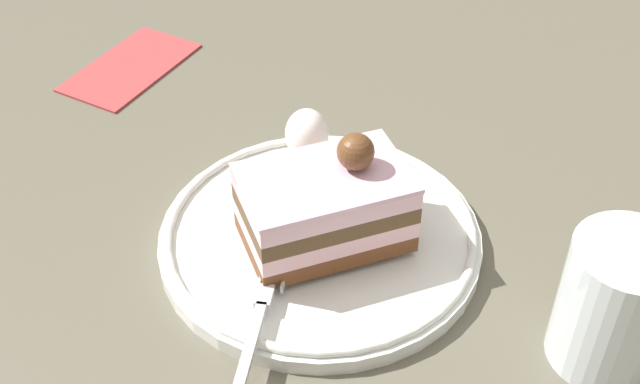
{
  "coord_description": "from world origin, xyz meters",
  "views": [
    {
      "loc": [
        0.21,
        -0.29,
        0.38
      ],
      "look_at": [
        -0.01,
        0.03,
        0.05
      ],
      "focal_mm": 46.7,
      "sensor_mm": 36.0,
      "label": 1
    }
  ],
  "objects_px": {
    "dessert_plate": "(320,237)",
    "folded_napkin": "(130,66)",
    "whipped_cream_dollop": "(307,134)",
    "drink_glass_near": "(614,310)",
    "cake_slice": "(323,204)",
    "fork": "(259,316)"
  },
  "relations": [
    {
      "from": "dessert_plate",
      "to": "folded_napkin",
      "type": "bearing_deg",
      "value": 160.99
    },
    {
      "from": "dessert_plate",
      "to": "whipped_cream_dollop",
      "type": "bearing_deg",
      "value": 131.03
    },
    {
      "from": "whipped_cream_dollop",
      "to": "dessert_plate",
      "type": "bearing_deg",
      "value": -48.97
    },
    {
      "from": "drink_glass_near",
      "to": "cake_slice",
      "type": "bearing_deg",
      "value": -172.84
    },
    {
      "from": "cake_slice",
      "to": "whipped_cream_dollop",
      "type": "height_order",
      "value": "cake_slice"
    },
    {
      "from": "dessert_plate",
      "to": "drink_glass_near",
      "type": "relative_size",
      "value": 2.54
    },
    {
      "from": "whipped_cream_dollop",
      "to": "folded_napkin",
      "type": "distance_m",
      "value": 0.21
    },
    {
      "from": "fork",
      "to": "drink_glass_near",
      "type": "distance_m",
      "value": 0.19
    },
    {
      "from": "dessert_plate",
      "to": "drink_glass_near",
      "type": "xyz_separation_m",
      "value": [
        0.18,
        0.02,
        0.03
      ]
    },
    {
      "from": "dessert_plate",
      "to": "whipped_cream_dollop",
      "type": "xyz_separation_m",
      "value": [
        -0.05,
        0.06,
        0.03
      ]
    },
    {
      "from": "dessert_plate",
      "to": "whipped_cream_dollop",
      "type": "distance_m",
      "value": 0.08
    },
    {
      "from": "fork",
      "to": "whipped_cream_dollop",
      "type": "bearing_deg",
      "value": 114.34
    },
    {
      "from": "fork",
      "to": "folded_napkin",
      "type": "xyz_separation_m",
      "value": [
        -0.26,
        0.17,
        -0.02
      ]
    },
    {
      "from": "fork",
      "to": "dessert_plate",
      "type": "bearing_deg",
      "value": 99.46
    },
    {
      "from": "whipped_cream_dollop",
      "to": "folded_napkin",
      "type": "relative_size",
      "value": 0.33
    },
    {
      "from": "dessert_plate",
      "to": "cake_slice",
      "type": "bearing_deg",
      "value": -43.05
    },
    {
      "from": "whipped_cream_dollop",
      "to": "fork",
      "type": "height_order",
      "value": "whipped_cream_dollop"
    },
    {
      "from": "cake_slice",
      "to": "folded_napkin",
      "type": "distance_m",
      "value": 0.27
    },
    {
      "from": "fork",
      "to": "folded_napkin",
      "type": "relative_size",
      "value": 0.86
    },
    {
      "from": "drink_glass_near",
      "to": "folded_napkin",
      "type": "distance_m",
      "value": 0.44
    },
    {
      "from": "dessert_plate",
      "to": "drink_glass_near",
      "type": "height_order",
      "value": "drink_glass_near"
    },
    {
      "from": "cake_slice",
      "to": "fork",
      "type": "height_order",
      "value": "cake_slice"
    }
  ]
}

